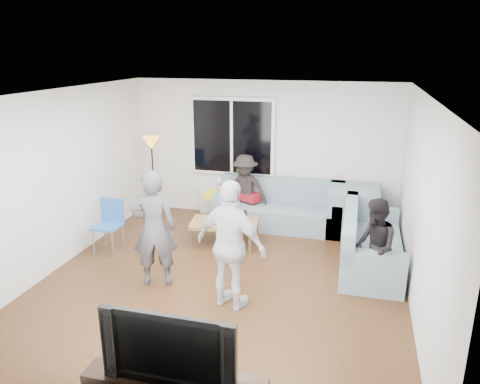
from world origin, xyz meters
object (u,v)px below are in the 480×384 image
(side_chair, at_px, (108,227))
(spectator_back, at_px, (245,189))
(sofa_right_section, at_px, (372,239))
(player_right, at_px, (231,246))
(television, at_px, (173,343))
(player_left, at_px, (154,229))
(floor_lamp, at_px, (153,177))
(coffee_table, at_px, (224,233))
(sofa_back_section, at_px, (279,205))
(spectator_right, at_px, (374,247))

(side_chair, height_order, spectator_back, spectator_back)
(sofa_right_section, distance_m, player_right, 2.42)
(spectator_back, xyz_separation_m, television, (0.59, -4.80, 0.12))
(side_chair, height_order, television, television)
(player_left, xyz_separation_m, spectator_back, (0.62, 2.58, -0.16))
(floor_lamp, relative_size, spectator_back, 1.19)
(player_left, height_order, television, player_left)
(side_chair, height_order, player_left, player_left)
(sofa_right_section, distance_m, side_chair, 4.11)
(floor_lamp, bearing_deg, spectator_back, 2.37)
(side_chair, distance_m, floor_lamp, 1.78)
(coffee_table, xyz_separation_m, player_left, (-0.53, -1.54, 0.62))
(sofa_back_section, xyz_separation_m, player_right, (-0.10, -2.84, 0.40))
(sofa_back_section, height_order, sofa_right_section, same)
(floor_lamp, relative_size, player_left, 0.95)
(sofa_back_section, relative_size, player_left, 1.41)
(coffee_table, relative_size, floor_lamp, 0.71)
(floor_lamp, xyz_separation_m, player_right, (2.35, -2.80, 0.05))
(television, bearing_deg, coffee_table, 100.17)
(floor_lamp, bearing_deg, player_right, -50.04)
(sofa_right_section, xyz_separation_m, floor_lamp, (-4.07, 1.16, 0.36))
(floor_lamp, distance_m, player_right, 3.65)
(side_chair, bearing_deg, sofa_right_section, 8.59)
(side_chair, distance_m, spectator_back, 2.56)
(spectator_back, bearing_deg, floor_lamp, -174.26)
(sofa_right_section, bearing_deg, player_right, 133.64)
(side_chair, height_order, floor_lamp, floor_lamp)
(sofa_right_section, xyz_separation_m, television, (-1.69, -3.57, 0.35))
(side_chair, distance_m, player_right, 2.61)
(floor_lamp, distance_m, spectator_right, 4.52)
(sofa_back_section, xyz_separation_m, player_left, (-1.26, -2.55, 0.39))
(floor_lamp, distance_m, television, 5.29)
(spectator_right, height_order, television, spectator_right)
(sofa_back_section, xyz_separation_m, spectator_right, (1.63, -2.01, 0.23))
(coffee_table, height_order, spectator_back, spectator_back)
(sofa_back_section, height_order, player_left, player_left)
(sofa_back_section, bearing_deg, player_right, -91.97)
(sofa_back_section, distance_m, sofa_right_section, 2.02)
(floor_lamp, relative_size, television, 1.33)
(sofa_back_section, bearing_deg, sofa_right_section, -36.46)
(television, bearing_deg, spectator_right, 58.56)
(sofa_right_section, bearing_deg, player_left, 114.97)
(sofa_right_section, xyz_separation_m, player_right, (-1.72, -1.64, 0.40))
(sofa_back_section, relative_size, television, 1.96)
(floor_lamp, relative_size, spectator_right, 1.20)
(coffee_table, bearing_deg, floor_lamp, 150.53)
(television, bearing_deg, player_left, 118.39)
(sofa_right_section, relative_size, floor_lamp, 1.28)
(player_left, bearing_deg, coffee_table, -126.42)
(side_chair, bearing_deg, spectator_right, -2.72)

